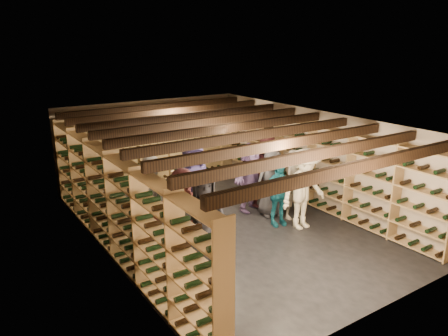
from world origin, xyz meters
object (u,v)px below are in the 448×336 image
person_7 (295,184)px  person_11 (251,177)px  crate_loose (179,201)px  person_0 (203,219)px  person_5 (183,212)px  person_4 (278,194)px  person_1 (184,238)px  crate_stack_left (182,186)px  person_2 (210,211)px  person_8 (268,170)px  person_10 (180,195)px  crate_stack_right (177,186)px  person_6 (193,183)px  person_9 (152,190)px  person_3 (304,189)px  person_12 (272,183)px

person_7 → person_11: bearing=116.6°
crate_loose → person_0: size_ratio=0.27×
person_5 → person_7: person_5 is taller
person_4 → person_7: 0.61m
person_4 → person_1: bearing=-149.7°
crate_stack_left → person_4: (1.10, -2.54, 0.32)m
person_2 → person_8: (2.48, 1.24, 0.12)m
person_1 → person_10: (0.89, 1.83, 0.04)m
crate_stack_right → person_7: size_ratio=0.33×
person_6 → person_10: person_6 is taller
person_0 → crate_stack_left: bearing=90.0°
person_9 → crate_loose: bearing=27.8°
person_6 → person_10: bearing=-149.5°
person_3 → person_10: (-2.37, 1.36, -0.08)m
person_11 → person_5: bearing=-174.5°
person_8 → person_12: (-0.34, -0.57, -0.10)m
person_11 → crate_loose: bearing=116.6°
person_6 → person_1: bearing=-120.7°
person_2 → person_7: person_7 is taller
crate_stack_left → person_9: bearing=-144.7°
crate_stack_left → person_5: size_ratio=0.48×
crate_stack_right → person_5: (-1.43, -3.02, 0.63)m
person_4 → person_10: 2.22m
person_7 → person_12: 0.55m
crate_stack_left → person_7: person_7 is taller
person_2 → person_5: 0.55m
crate_loose → person_9: 1.43m
person_0 → person_2: 0.63m
person_1 → person_5: size_ratio=0.91×
person_0 → person_1: person_0 is taller
person_8 → person_12: bearing=-137.6°
crate_stack_left → person_10: 1.90m
person_2 → person_5: person_5 is taller
person_4 → person_7: size_ratio=0.90×
person_12 → person_7: bearing=-34.6°
crate_stack_right → person_2: person_2 is taller
person_6 → person_2: bearing=-103.1°
person_8 → crate_stack_left: bearing=122.3°
person_2 → person_9: bearing=97.0°
person_4 → person_0: bearing=-152.3°
person_9 → person_12: size_ratio=0.96×
person_1 → person_4: size_ratio=1.08×
person_5 → person_8: bearing=27.2°
crate_loose → person_3: bearing=-59.8°
person_0 → person_7: bearing=35.1°
crate_stack_left → person_3: 3.34m
person_9 → person_6: bearing=-37.6°
person_1 → crate_stack_right: bearing=87.4°
crate_stack_right → person_5: 3.40m
person_2 → person_3: size_ratio=0.88×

